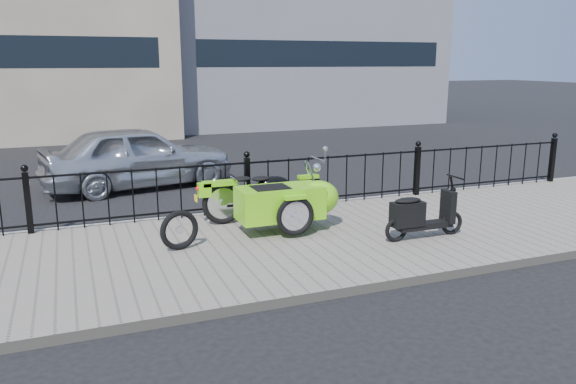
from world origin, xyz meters
name	(u,v)px	position (x,y,z in m)	size (l,w,h in m)	color
ground	(273,239)	(0.00, 0.00, 0.00)	(120.00, 120.00, 0.00)	black
sidewalk	(284,245)	(0.00, -0.50, 0.06)	(30.00, 3.80, 0.12)	gray
curb	(245,213)	(0.00, 1.44, 0.06)	(30.00, 0.10, 0.12)	gray
iron_fence	(247,186)	(0.00, 1.30, 0.59)	(14.11, 0.11, 1.08)	black
motorcycle_sidecar	(287,199)	(0.28, 0.09, 0.59)	(2.28, 1.48, 0.98)	black
scooter	(420,216)	(1.91, -1.13, 0.48)	(1.35, 0.39, 0.92)	black
spare_tire	(179,230)	(-1.51, -0.32, 0.41)	(0.57, 0.57, 0.08)	black
sedan_car	(138,156)	(-1.47, 4.54, 0.69)	(1.63, 4.05, 1.38)	silver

